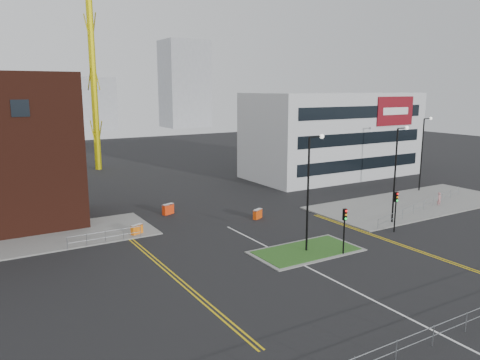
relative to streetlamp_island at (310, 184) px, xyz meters
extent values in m
plane|color=black|center=(-2.22, -8.00, -5.41)|extent=(200.00, 200.00, 0.00)
cube|color=slate|center=(19.78, 6.00, -5.35)|extent=(24.00, 10.00, 0.12)
cube|color=slate|center=(-0.22, 0.00, -5.37)|extent=(8.60, 4.60, 0.08)
cube|color=#204717|center=(-0.22, 0.00, -5.35)|extent=(8.00, 4.00, 0.12)
cube|color=black|center=(-18.22, 14.98, 5.59)|extent=(1.40, 0.10, 1.40)
cube|color=silver|center=(23.78, 24.00, 0.59)|extent=(25.00, 12.00, 12.00)
cube|color=black|center=(23.78, 17.98, -2.92)|extent=(22.00, 0.10, 1.60)
cube|color=black|center=(23.78, 17.98, 0.59)|extent=(22.00, 0.10, 1.60)
cube|color=black|center=(23.78, 17.98, 4.09)|extent=(22.00, 0.10, 1.60)
cube|color=maroon|center=(29.78, 17.92, 4.09)|extent=(7.00, 0.15, 4.00)
cube|color=white|center=(29.78, 17.82, 4.09)|extent=(5.00, 0.05, 1.00)
cylinder|color=#D5C60C|center=(-4.22, 47.00, 13.65)|extent=(1.00, 1.00, 38.13)
cylinder|color=black|center=(-0.22, 0.00, -0.91)|extent=(0.16, 0.16, 9.00)
cylinder|color=black|center=(0.38, 0.00, 3.59)|extent=(1.20, 0.10, 0.10)
sphere|color=silver|center=(0.98, 0.00, 3.59)|extent=(0.36, 0.36, 0.36)
cylinder|color=black|center=(11.78, 2.00, -0.91)|extent=(0.16, 0.16, 9.00)
cylinder|color=black|center=(12.38, 2.00, 3.59)|extent=(1.20, 0.10, 0.10)
sphere|color=silver|center=(12.98, 2.00, 3.59)|extent=(0.36, 0.36, 0.36)
cylinder|color=black|center=(25.78, 10.00, -0.91)|extent=(0.16, 0.16, 9.00)
cylinder|color=black|center=(26.38, 10.00, 3.59)|extent=(1.20, 0.10, 0.10)
sphere|color=silver|center=(26.98, 10.00, 3.59)|extent=(0.36, 0.36, 0.36)
cylinder|color=black|center=(1.78, -2.00, -3.91)|extent=(0.12, 0.12, 3.00)
cube|color=black|center=(1.78, -2.00, -2.21)|extent=(0.28, 0.22, 0.90)
sphere|color=red|center=(1.78, -2.13, -1.91)|extent=(0.18, 0.18, 0.18)
sphere|color=orange|center=(1.78, -2.13, -2.21)|extent=(0.18, 0.18, 0.18)
sphere|color=#0CCC33|center=(1.78, -2.13, -2.51)|extent=(0.18, 0.18, 0.18)
cylinder|color=black|center=(9.78, 0.00, -3.91)|extent=(0.12, 0.12, 3.00)
cube|color=black|center=(9.78, 0.00, -2.21)|extent=(0.28, 0.22, 0.90)
sphere|color=red|center=(9.78, -0.13, -1.91)|extent=(0.18, 0.18, 0.18)
sphere|color=orange|center=(9.78, -0.13, -2.21)|extent=(0.18, 0.18, 0.18)
sphere|color=#0CCC33|center=(9.78, -0.13, -2.51)|extent=(0.18, 0.18, 0.18)
cylinder|color=gray|center=(-2.22, -14.00, -4.36)|extent=(24.00, 0.04, 0.04)
cylinder|color=gray|center=(-2.22, -14.00, -4.86)|extent=(24.00, 0.04, 0.04)
cylinder|color=gray|center=(-13.22, 10.00, -4.36)|extent=(6.00, 0.04, 0.04)
cylinder|color=gray|center=(-13.22, 10.00, -4.86)|extent=(6.00, 0.04, 0.04)
cylinder|color=gray|center=(-16.22, 10.00, -4.86)|extent=(0.05, 0.05, 1.10)
cylinder|color=gray|center=(-10.22, 10.00, -4.86)|extent=(0.05, 0.05, 1.10)
cylinder|color=gray|center=(18.28, 3.50, -4.36)|extent=(19.01, 5.04, 0.04)
cylinder|color=gray|center=(18.28, 3.50, -4.86)|extent=(19.01, 5.04, 0.04)
cylinder|color=gray|center=(8.78, 1.00, -4.86)|extent=(0.05, 0.05, 1.10)
cylinder|color=gray|center=(27.78, 6.00, -4.86)|extent=(0.05, 0.05, 1.10)
cube|color=silver|center=(-2.22, -6.00, -5.41)|extent=(0.15, 30.00, 0.01)
cube|color=gold|center=(-11.22, 2.00, -5.41)|extent=(0.12, 24.00, 0.01)
cube|color=gold|center=(-10.92, 2.00, -5.41)|extent=(0.12, 24.00, 0.01)
cube|color=gold|center=(7.28, -2.00, -5.41)|extent=(0.12, 20.00, 0.01)
cube|color=gold|center=(7.58, -2.00, -5.41)|extent=(0.12, 20.00, 0.01)
cube|color=gray|center=(7.78, 122.00, 2.59)|extent=(24.00, 12.00, 16.00)
cube|color=gray|center=(42.78, 117.00, 8.59)|extent=(14.00, 12.00, 28.00)
cube|color=gray|center=(-10.22, 132.00, 0.59)|extent=(30.00, 12.00, 12.00)
imported|color=tan|center=(21.22, 3.81, -4.63)|extent=(0.64, 0.49, 1.57)
cube|color=orange|center=(-10.22, 10.95, -4.95)|extent=(1.17, 0.79, 0.93)
cube|color=silver|center=(-10.22, 10.95, -4.53)|extent=(1.17, 0.79, 0.11)
cube|color=#FA390D|center=(-5.21, 16.00, -4.88)|extent=(1.34, 0.86, 1.06)
cube|color=silver|center=(-5.21, 16.00, -4.41)|extent=(1.34, 0.86, 0.13)
cube|color=#DD450C|center=(1.69, 9.91, -4.94)|extent=(1.19, 0.82, 0.95)
cube|color=silver|center=(1.69, 9.91, -4.52)|extent=(1.19, 0.82, 0.11)
camera|label=1|loc=(-22.70, -27.24, 7.16)|focal=35.00mm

